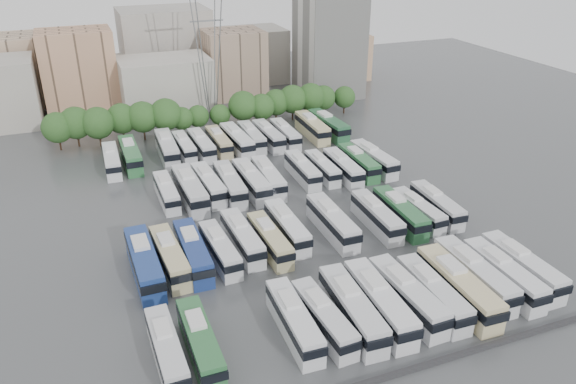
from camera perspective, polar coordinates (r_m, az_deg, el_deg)
name	(u,v)px	position (r m, az deg, el deg)	size (l,w,h in m)	color
ground	(285,221)	(82.42, -0.30, -2.94)	(220.00, 220.00, 0.00)	#424447
parapet	(407,371)	(58.43, 12.02, -17.33)	(56.00, 0.50, 0.50)	#2D2D30
tree_line	(203,111)	(117.56, -8.59, 8.15)	(66.19, 7.74, 8.14)	black
city_buildings	(150,66)	(144.04, -13.82, 12.37)	(102.00, 35.00, 20.00)	#9E998E
apartment_tower	(329,42)	(141.54, 4.22, 14.92)	(14.00, 14.00, 26.00)	silver
electricity_pylon	(207,33)	(122.50, -8.20, 15.72)	(9.00, 6.91, 33.83)	slate
bus_r0_s0	(167,350)	(58.47, -12.22, -15.37)	(2.62, 11.28, 3.53)	silver
bus_r0_s1	(200,342)	(58.65, -8.90, -14.78)	(2.59, 11.74, 3.68)	#2D6939
bus_r0_s4	(294,320)	(60.49, 0.62, -12.90)	(2.98, 12.03, 3.75)	silver
bus_r0_s5	(323,318)	(61.05, 3.62, -12.61)	(3.11, 11.67, 3.63)	silver
bus_r0_s6	(352,308)	(62.16, 6.53, -11.68)	(3.53, 13.19, 4.10)	silver
bus_r0_s7	(379,302)	(63.42, 9.27, -10.98)	(3.49, 13.36, 4.16)	silver
bus_r0_s8	(407,295)	(65.08, 12.00, -10.24)	(3.18, 12.90, 4.02)	silver
bus_r0_s9	(433,293)	(66.29, 14.47, -9.89)	(3.00, 12.33, 3.85)	silver
bus_r0_s10	(458,287)	(67.70, 16.88, -9.17)	(3.47, 13.74, 4.28)	beige
bus_r0_s11	(474,274)	(70.53, 18.38, -7.94)	(3.14, 13.26, 4.14)	silver
bus_r0_s12	(503,274)	(71.89, 21.01, -7.79)	(2.94, 12.67, 3.96)	silver
bus_r0_s13	(522,266)	(74.26, 22.67, -6.97)	(2.77, 12.58, 3.94)	silver
bus_r1_s0	(144,262)	(71.24, -14.40, -6.94)	(3.18, 13.58, 4.24)	navy
bus_r1_s1	(170,256)	(72.08, -11.92, -6.43)	(3.27, 12.35, 3.84)	#C5B987
bus_r1_s2	(193,251)	(72.43, -9.64, -5.98)	(2.90, 12.65, 3.96)	navy
bus_r1_s3	(220,249)	(72.83, -6.95, -5.77)	(3.01, 11.49, 3.57)	silver
bus_r1_s4	(242,237)	(74.86, -4.67, -4.62)	(2.88, 12.04, 3.76)	silver
bus_r1_s5	(270,239)	(74.33, -1.88, -4.84)	(2.77, 11.61, 3.63)	#C0B784
bus_r1_s6	(287,227)	(77.10, -0.11, -3.55)	(2.68, 12.03, 3.77)	silver
bus_r1_s8	(332,221)	(78.43, 4.53, -3.00)	(2.92, 12.74, 3.99)	silver
bus_r1_s10	(377,216)	(80.84, 9.00, -2.41)	(3.01, 12.11, 3.78)	silver
bus_r1_s11	(400,212)	(82.29, 11.30, -2.04)	(3.14, 12.44, 3.87)	#2C663A
bus_r1_s12	(418,210)	(83.94, 13.07, -1.79)	(2.76, 11.10, 3.46)	silver
bus_r1_s13	(437,204)	(85.98, 14.87, -1.24)	(3.11, 11.83, 3.68)	silver
bus_r2_s2	(167,192)	(89.21, -12.23, 0.02)	(2.43, 11.10, 3.48)	silver
bus_r2_s3	(190,189)	(88.43, -9.94, 0.27)	(3.22, 13.65, 4.27)	silver
bus_r2_s4	(208,184)	(90.25, -8.08, 0.81)	(3.16, 12.35, 3.85)	white
bus_r2_s5	(230,184)	(89.78, -5.93, 0.84)	(3.25, 12.80, 3.99)	silver
bus_r2_s6	(251,181)	(90.51, -3.76, 1.15)	(2.90, 12.75, 3.99)	silver
bus_r2_s7	(268,177)	(91.72, -2.03, 1.50)	(3.32, 12.48, 3.88)	silver
bus_r2_s9	(302,169)	(94.96, 1.48, 2.32)	(2.87, 11.73, 3.66)	silver
bus_r2_s10	(322,168)	(96.07, 3.50, 2.49)	(2.59, 10.96, 3.43)	white
bus_r2_s11	(343,167)	(96.10, 5.62, 2.52)	(3.01, 12.05, 3.76)	silver
bus_r2_s12	(358,162)	(98.49, 7.17, 3.04)	(2.89, 12.08, 3.77)	#317340
bus_r2_s13	(373,159)	(100.04, 8.68, 3.36)	(3.28, 12.66, 3.94)	silver
bus_r3_s0	(112,160)	(103.34, -17.48, 3.10)	(2.90, 11.83, 3.69)	silver
bus_r3_s1	(130,154)	(104.49, -15.71, 3.69)	(2.83, 12.90, 4.04)	#30713F
bus_r3_s3	(167,148)	(105.96, -12.18, 4.42)	(3.31, 13.22, 4.12)	silver
bus_r3_s4	(184,146)	(106.80, -10.50, 4.57)	(2.63, 11.17, 3.49)	silver
bus_r3_s5	(201,145)	(106.75, -8.79, 4.77)	(2.92, 12.04, 3.76)	silver
bus_r3_s6	(219,141)	(108.11, -7.04, 5.12)	(2.55, 11.60, 3.64)	#C7B889
bus_r3_s7	(237,140)	(107.85, -5.22, 5.28)	(3.37, 13.10, 4.08)	white
bus_r3_s8	(252,137)	(109.76, -3.72, 5.62)	(2.83, 11.98, 3.74)	silver
bus_r3_s9	(268,135)	(110.15, -2.01, 5.76)	(2.93, 12.33, 3.85)	silver
bus_r3_s10	(285,134)	(111.11, -0.30, 5.93)	(2.84, 11.97, 3.74)	silver
bus_r3_s12	(312,127)	(114.39, 2.47, 6.60)	(3.26, 13.17, 4.11)	beige
bus_r3_s13	(328,125)	(115.55, 4.10, 6.78)	(3.63, 13.61, 4.23)	#2A643D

